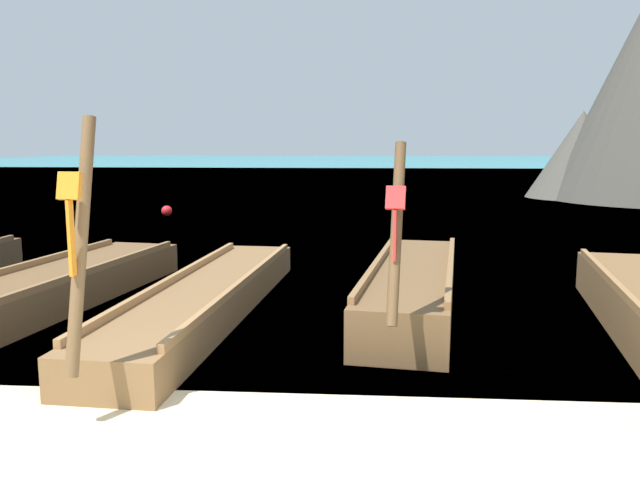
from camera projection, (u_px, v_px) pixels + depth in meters
name	position (u px, v px, depth m)	size (l,w,h in m)	color
ground	(289.00, 463.00, 5.07)	(120.00, 120.00, 0.00)	beige
sea_water	(361.00, 167.00, 65.62)	(120.00, 120.00, 0.00)	teal
longtail_boat_turquoise_ribbon	(33.00, 295.00, 9.47)	(2.37, 7.47, 2.36)	brown
longtail_boat_orange_ribbon	(207.00, 298.00, 9.39)	(1.63, 7.35, 2.76)	brown
longtail_boat_red_ribbon	(413.00, 287.00, 9.72)	(1.93, 6.05, 2.53)	brown
mooring_buoy_near	(167.00, 211.00, 22.03)	(0.36, 0.36, 0.36)	red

